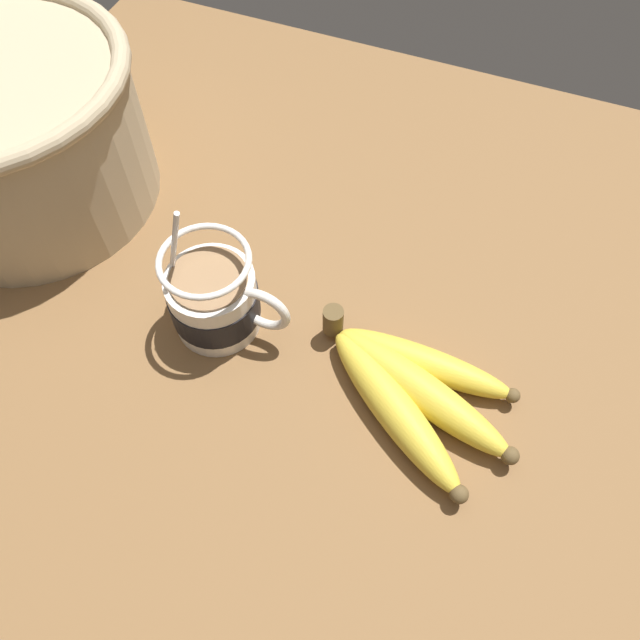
{
  "coord_description": "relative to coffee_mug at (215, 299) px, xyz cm",
  "views": [
    {
      "loc": [
        15.31,
        -29.89,
        55.86
      ],
      "look_at": [
        3.96,
        -1.51,
        7.53
      ],
      "focal_mm": 35.0,
      "sensor_mm": 36.0,
      "label": 1
    }
  ],
  "objects": [
    {
      "name": "woven_basket",
      "position": [
        -27.15,
        8.11,
        4.87
      ],
      "size": [
        28.6,
        28.6,
        16.75
      ],
      "color": "tan",
      "rests_on": "table"
    },
    {
      "name": "coffee_mug",
      "position": [
        0.0,
        0.0,
        0.0
      ],
      "size": [
        13.47,
        8.63,
        15.28
      ],
      "color": "white",
      "rests_on": "table"
    },
    {
      "name": "banana_bunch",
      "position": [
        20.07,
        -1.06,
        -2.21
      ],
      "size": [
        20.54,
        14.13,
        4.1
      ],
      "color": "brown",
      "rests_on": "table"
    },
    {
      "name": "table",
      "position": [
        6.27,
        2.73,
        -5.51
      ],
      "size": [
        91.24,
        91.24,
        3.12
      ],
      "color": "brown",
      "rests_on": "ground"
    }
  ]
}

